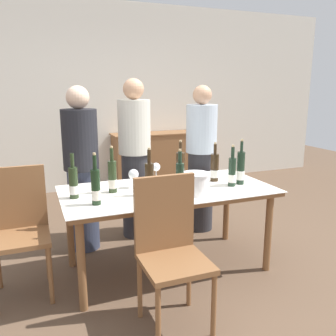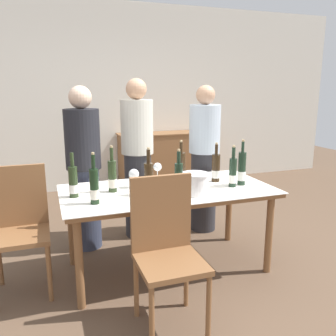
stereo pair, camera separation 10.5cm
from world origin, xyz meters
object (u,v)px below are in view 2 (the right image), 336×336
Objects in this scene: wine_bottle_1 at (216,168)px; wine_bottle_5 at (181,170)px; wine_bottle_8 at (233,173)px; chair_left_end at (20,221)px; wine_bottle_4 at (149,179)px; wine_bottle_0 at (179,181)px; person_guest_left at (138,159)px; wine_glass_2 at (170,182)px; ice_bucket at (195,183)px; wine_glass_0 at (157,167)px; wine_glass_1 at (134,174)px; person_guest_right at (204,160)px; wine_bottle_3 at (73,182)px; person_host at (84,170)px; chair_near_front at (166,243)px; wine_bottle_2 at (94,187)px; sideboard_cabinet at (167,159)px; wine_bottle_7 at (112,177)px; wine_bottle_6 at (242,169)px; dining_table at (168,197)px.

wine_bottle_1 is 0.90× the size of wine_bottle_5.
wine_bottle_8 is 1.76m from chair_left_end.
wine_bottle_4 is 0.39× the size of chair_left_end.
person_guest_left reaches higher than wine_bottle_0.
person_guest_left reaches higher than wine_glass_2.
ice_bucket is 1.49× the size of wine_glass_0.
wine_bottle_5 reaches higher than ice_bucket.
wine_glass_1 is 0.10× the size of person_guest_right.
wine_bottle_3 is 0.67m from person_host.
wine_glass_1 is 0.16× the size of chair_near_front.
wine_glass_0 is at bearing 39.21° from wine_bottle_2.
wine_bottle_3 is at bearing -177.31° from wine_bottle_1.
wine_glass_2 is (-0.89, -2.64, 0.38)m from sideboard_cabinet.
wine_bottle_0 is at bearing -37.76° from wine_bottle_7.
person_host reaches higher than wine_bottle_6.
wine_bottle_6 is 1.11m from chair_near_front.
person_guest_right is (0.65, 0.37, -0.04)m from wine_glass_0.
wine_bottle_1 is (0.49, 0.09, 0.19)m from dining_table.
wine_bottle_3 is 0.36× the size of chair_left_end.
person_guest_right is (0.86, 0.82, -0.06)m from wine_bottle_4.
person_guest_right reaches higher than chair_left_end.
wine_bottle_2 is at bearing 172.48° from wine_bottle_0.
wine_bottle_6 is 0.80m from person_guest_right.
person_guest_left reaches higher than dining_table.
wine_bottle_5 reaches higher than wine_bottle_3.
wine_bottle_8 reaches higher than chair_near_front.
wine_bottle_7 reaches higher than wine_bottle_8.
wine_bottle_6 is at bearing 15.20° from wine_bottle_8.
dining_table is 0.39m from wine_glass_0.
wine_bottle_2 is 1.58m from person_guest_right.
person_guest_left is at bearing 80.89° from wine_bottle_4.
wine_bottle_2 is at bearing 129.01° from chair_near_front.
wine_bottle_5 is 1.36m from chair_left_end.
wine_glass_1 is (-0.80, 0.25, -0.01)m from wine_bottle_8.
wine_glass_2 is (-0.01, 0.18, -0.05)m from wine_bottle_0.
ice_bucket is 0.66× the size of wine_bottle_3.
chair_near_front is (-0.90, -0.58, -0.30)m from wine_bottle_6.
sideboard_cabinet is 2.41m from person_host.
chair_left_end is at bearing 171.61° from wine_bottle_3.
wine_bottle_0 reaches higher than wine_bottle_1.
wine_glass_0 is 1.19× the size of wine_glass_2.
ice_bucket is 0.24× the size of chair_left_end.
chair_left_end reaches higher than ice_bucket.
wine_bottle_1 is at bearing 15.89° from wine_bottle_4.
wine_bottle_8 is at bearing -2.42° from wine_glass_2.
wine_bottle_3 is 0.35× the size of chair_near_front.
sideboard_cabinet is 9.95× the size of wine_glass_0.
dining_table is 0.50m from wine_bottle_7.
wine_bottle_4 and wine_bottle_7 have the same top height.
wine_bottle_7 is 2.46× the size of wine_glass_0.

